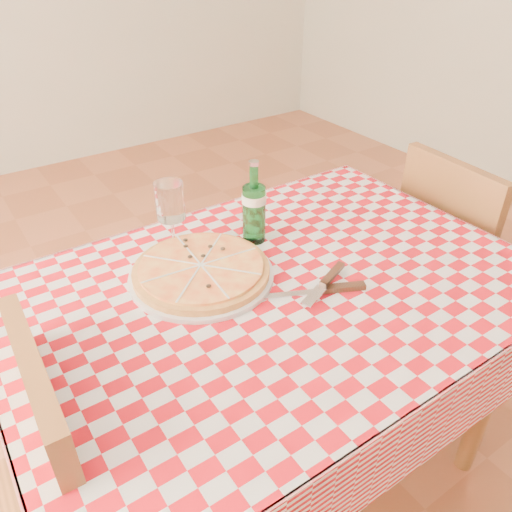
{
  "coord_description": "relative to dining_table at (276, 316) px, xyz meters",
  "views": [
    {
      "loc": [
        -0.59,
        -0.78,
        1.49
      ],
      "look_at": [
        -0.02,
        0.06,
        0.82
      ],
      "focal_mm": 35.0,
      "sensor_mm": 36.0,
      "label": 1
    }
  ],
  "objects": [
    {
      "name": "water_bottle",
      "position": [
        0.07,
        0.21,
        0.22
      ],
      "size": [
        0.08,
        0.08,
        0.24
      ],
      "primitive_type": null,
      "rotation": [
        0.0,
        0.0,
        0.16
      ],
      "color": "#186026",
      "rests_on": "tablecloth"
    },
    {
      "name": "dining_table",
      "position": [
        0.0,
        0.0,
        0.0
      ],
      "size": [
        1.2,
        0.8,
        0.75
      ],
      "color": "brown",
      "rests_on": "ground"
    },
    {
      "name": "chair_near",
      "position": [
        0.86,
        0.07,
        -0.16
      ],
      "size": [
        0.42,
        0.42,
        0.88
      ],
      "rotation": [
        0.0,
        0.0,
        -0.08
      ],
      "color": "brown",
      "rests_on": "ground"
    },
    {
      "name": "chair_far",
      "position": [
        -0.67,
        -0.05,
        -0.16
      ],
      "size": [
        0.41,
        0.41,
        0.88
      ],
      "rotation": [
        0.0,
        0.0,
        3.11
      ],
      "color": "brown",
      "rests_on": "ground"
    },
    {
      "name": "pizza_plate",
      "position": [
        -0.14,
        0.13,
        0.12
      ],
      "size": [
        0.39,
        0.39,
        0.05
      ],
      "primitive_type": null,
      "rotation": [
        0.0,
        0.0,
        -0.08
      ],
      "color": "#CC9044",
      "rests_on": "tablecloth"
    },
    {
      "name": "tablecloth",
      "position": [
        0.0,
        0.0,
        0.09
      ],
      "size": [
        1.3,
        0.9,
        0.01
      ],
      "primitive_type": "cube",
      "color": "#A20A12",
      "rests_on": "dining_table"
    },
    {
      "name": "cutlery",
      "position": [
        0.07,
        -0.08,
        0.11
      ],
      "size": [
        0.28,
        0.24,
        0.03
      ],
      "primitive_type": null,
      "rotation": [
        0.0,
        0.0,
        0.05
      ],
      "color": "silver",
      "rests_on": "tablecloth"
    },
    {
      "name": "wine_glass",
      "position": [
        -0.13,
        0.29,
        0.2
      ],
      "size": [
        0.1,
        0.1,
        0.19
      ],
      "primitive_type": null,
      "rotation": [
        0.0,
        0.0,
        -0.32
      ],
      "color": "white",
      "rests_on": "tablecloth"
    }
  ]
}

